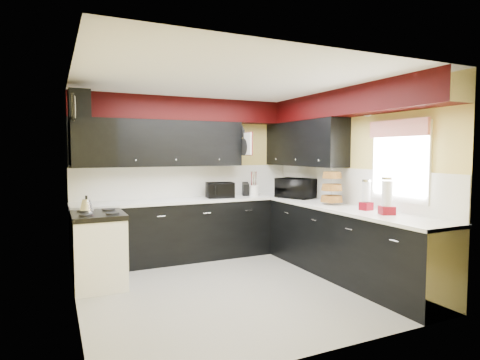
{
  "coord_description": "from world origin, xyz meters",
  "views": [
    {
      "loc": [
        -1.99,
        -4.43,
        1.67
      ],
      "look_at": [
        0.4,
        0.67,
        1.27
      ],
      "focal_mm": 30.0,
      "sensor_mm": 36.0,
      "label": 1
    }
  ],
  "objects_px": {
    "toaster_oven": "(220,190)",
    "utensil_crock": "(254,190)",
    "microwave": "(296,188)",
    "kettle": "(87,205)",
    "knife_block": "(245,189)"
  },
  "relations": [
    {
      "from": "microwave",
      "to": "kettle",
      "type": "distance_m",
      "value": 3.12
    },
    {
      "from": "toaster_oven",
      "to": "kettle",
      "type": "xyz_separation_m",
      "value": [
        -2.04,
        -0.52,
        -0.06
      ]
    },
    {
      "from": "microwave",
      "to": "toaster_oven",
      "type": "bearing_deg",
      "value": 39.38
    },
    {
      "from": "microwave",
      "to": "utensil_crock",
      "type": "distance_m",
      "value": 0.74
    },
    {
      "from": "microwave",
      "to": "kettle",
      "type": "height_order",
      "value": "microwave"
    },
    {
      "from": "toaster_oven",
      "to": "kettle",
      "type": "bearing_deg",
      "value": -156.41
    },
    {
      "from": "microwave",
      "to": "knife_block",
      "type": "distance_m",
      "value": 0.85
    },
    {
      "from": "utensil_crock",
      "to": "kettle",
      "type": "distance_m",
      "value": 2.72
    },
    {
      "from": "toaster_oven",
      "to": "utensil_crock",
      "type": "distance_m",
      "value": 0.63
    },
    {
      "from": "utensil_crock",
      "to": "microwave",
      "type": "bearing_deg",
      "value": -52.11
    },
    {
      "from": "toaster_oven",
      "to": "knife_block",
      "type": "relative_size",
      "value": 1.93
    },
    {
      "from": "utensil_crock",
      "to": "kettle",
      "type": "bearing_deg",
      "value": -168.1
    },
    {
      "from": "utensil_crock",
      "to": "knife_block",
      "type": "distance_m",
      "value": 0.14
    },
    {
      "from": "toaster_oven",
      "to": "utensil_crock",
      "type": "height_order",
      "value": "toaster_oven"
    },
    {
      "from": "knife_block",
      "to": "kettle",
      "type": "xyz_separation_m",
      "value": [
        -2.52,
        -0.59,
        -0.05
      ]
    }
  ]
}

